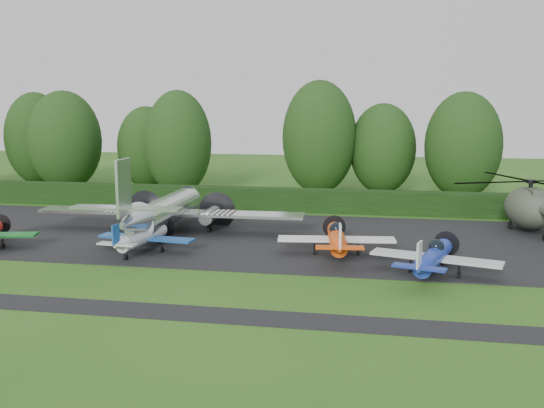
% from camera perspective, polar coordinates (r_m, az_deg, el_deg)
% --- Properties ---
extents(ground, '(160.00, 160.00, 0.00)m').
position_cam_1_polar(ground, '(33.78, -6.97, -6.69)').
color(ground, '#2D5718').
rests_on(ground, ground).
extents(apron, '(70.00, 18.00, 0.01)m').
position_cam_1_polar(apron, '(43.13, -3.02, -3.09)').
color(apron, black).
rests_on(apron, ground).
extents(taxiway_verge, '(70.00, 2.00, 0.00)m').
position_cam_1_polar(taxiway_verge, '(28.38, -10.63, -9.93)').
color(taxiway_verge, black).
rests_on(taxiway_verge, ground).
extents(hedgerow, '(90.00, 1.60, 2.00)m').
position_cam_1_polar(hedgerow, '(53.68, -0.30, -0.60)').
color(hedgerow, black).
rests_on(hedgerow, ground).
extents(transport_plane, '(19.82, 15.20, 6.35)m').
position_cam_1_polar(transport_plane, '(43.95, -10.07, -0.64)').
color(transport_plane, silver).
rests_on(transport_plane, ground).
extents(light_plane_white, '(6.39, 6.72, 2.46)m').
position_cam_1_polar(light_plane_white, '(39.18, -12.06, -3.04)').
color(light_plane_white, silver).
rests_on(light_plane_white, ground).
extents(light_plane_orange, '(7.27, 7.64, 2.79)m').
position_cam_1_polar(light_plane_orange, '(37.52, 6.12, -3.21)').
color(light_plane_orange, '#ED480D').
rests_on(light_plane_orange, ground).
extents(light_plane_blue, '(7.08, 7.44, 2.72)m').
position_cam_1_polar(light_plane_blue, '(34.10, 14.96, -4.82)').
color(light_plane_blue, '#1A2F9C').
rests_on(light_plane_blue, ground).
extents(helicopter, '(12.07, 14.13, 3.89)m').
position_cam_1_polar(helicopter, '(48.02, 23.09, -0.02)').
color(helicopter, '#3D4636').
rests_on(helicopter, ground).
extents(tree_0, '(6.82, 6.82, 10.76)m').
position_cam_1_polar(tree_0, '(63.00, -8.83, 5.69)').
color(tree_0, black).
rests_on(tree_0, ground).
extents(tree_1, '(6.54, 6.54, 9.11)m').
position_cam_1_polar(tree_1, '(69.25, -11.69, 5.24)').
color(tree_1, black).
rests_on(tree_1, ground).
extents(tree_3, '(7.71, 7.71, 11.80)m').
position_cam_1_polar(tree_3, '(63.55, 4.46, 6.27)').
color(tree_3, black).
rests_on(tree_3, ground).
extents(tree_5, '(7.48, 7.48, 10.57)m').
position_cam_1_polar(tree_5, '(62.81, 17.55, 5.27)').
color(tree_5, black).
rests_on(tree_5, ground).
extents(tree_6, '(7.79, 7.79, 10.78)m').
position_cam_1_polar(tree_6, '(69.64, -18.91, 5.65)').
color(tree_6, black).
rests_on(tree_6, ground).
extents(tree_8, '(6.87, 6.87, 9.43)m').
position_cam_1_polar(tree_8, '(64.48, 10.38, 5.14)').
color(tree_8, black).
rests_on(tree_8, ground).
extents(tree_9, '(7.12, 7.12, 10.71)m').
position_cam_1_polar(tree_9, '(76.13, -21.28, 5.77)').
color(tree_9, black).
rests_on(tree_9, ground).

